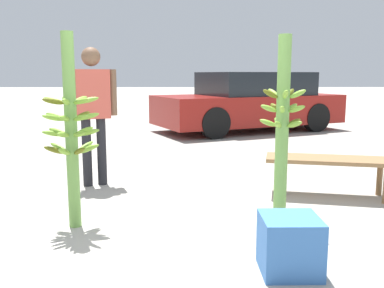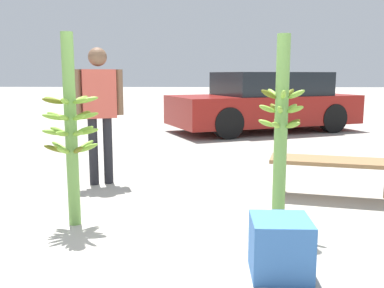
{
  "view_description": "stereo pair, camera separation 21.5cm",
  "coord_description": "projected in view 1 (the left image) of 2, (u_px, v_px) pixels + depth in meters",
  "views": [
    {
      "loc": [
        0.01,
        -2.92,
        1.27
      ],
      "look_at": [
        0.08,
        0.87,
        0.65
      ],
      "focal_mm": 40.0,
      "sensor_mm": 36.0,
      "label": 1
    },
    {
      "loc": [
        0.23,
        -2.92,
        1.27
      ],
      "look_at": [
        0.08,
        0.87,
        0.65
      ],
      "focal_mm": 40.0,
      "sensor_mm": 36.0,
      "label": 2
    }
  ],
  "objects": [
    {
      "name": "ground_plane",
      "position": [
        184.0,
        252.0,
        3.09
      ],
      "size": [
        80.0,
        80.0,
        0.0
      ],
      "primitive_type": "plane",
      "color": "#9E998E"
    },
    {
      "name": "banana_stalk_left",
      "position": [
        71.0,
        129.0,
        3.48
      ],
      "size": [
        0.47,
        0.46,
        1.61
      ],
      "color": "#6B9E47",
      "rests_on": "ground_plane"
    },
    {
      "name": "banana_stalk_center",
      "position": [
        282.0,
        129.0,
        3.51
      ],
      "size": [
        0.37,
        0.38,
        1.58
      ],
      "color": "#6B9E47",
      "rests_on": "ground_plane"
    },
    {
      "name": "vendor_person",
      "position": [
        93.0,
        104.0,
        4.81
      ],
      "size": [
        0.55,
        0.3,
        1.57
      ],
      "rotation": [
        0.0,
        0.0,
        -2.74
      ],
      "color": "black",
      "rests_on": "ground_plane"
    },
    {
      "name": "market_bench",
      "position": [
        329.0,
        164.0,
        4.45
      ],
      "size": [
        1.36,
        0.7,
        0.41
      ],
      "rotation": [
        0.0,
        0.0,
        -0.22
      ],
      "color": "olive",
      "rests_on": "ground_plane"
    },
    {
      "name": "parked_car",
      "position": [
        250.0,
        102.0,
        9.67
      ],
      "size": [
        4.49,
        3.28,
        1.32
      ],
      "rotation": [
        0.0,
        0.0,
        1.99
      ],
      "color": "maroon",
      "rests_on": "ground_plane"
    },
    {
      "name": "produce_crate",
      "position": [
        290.0,
        245.0,
        2.75
      ],
      "size": [
        0.37,
        0.37,
        0.37
      ],
      "color": "#386BB2",
      "rests_on": "ground_plane"
    }
  ]
}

